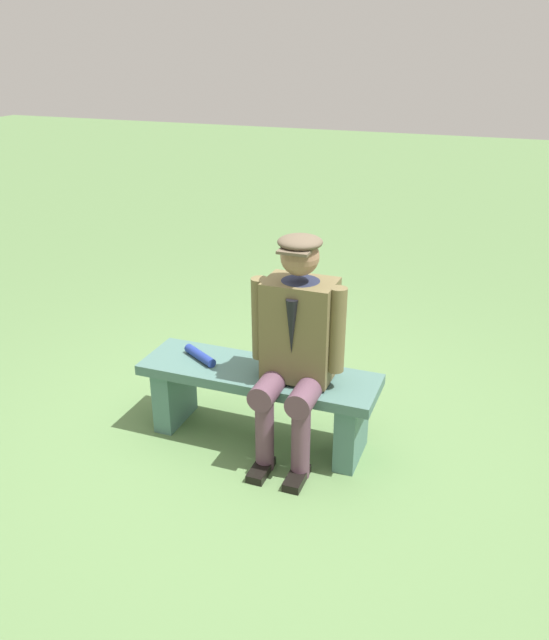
% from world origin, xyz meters
% --- Properties ---
extents(ground_plane, '(30.00, 30.00, 0.00)m').
position_xyz_m(ground_plane, '(0.00, 0.00, 0.00)').
color(ground_plane, '#597C47').
extents(bench, '(1.48, 0.44, 0.49)m').
position_xyz_m(bench, '(0.00, 0.00, 0.34)').
color(bench, '#456961').
rests_on(bench, ground).
extents(seated_man, '(0.57, 0.61, 1.37)m').
position_xyz_m(seated_man, '(-0.26, 0.06, 0.76)').
color(seated_man, brown).
rests_on(seated_man, ground).
extents(rolled_magazine, '(0.27, 0.20, 0.06)m').
position_xyz_m(rolled_magazine, '(0.40, -0.00, 0.52)').
color(rolled_magazine, navy).
rests_on(rolled_magazine, bench).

